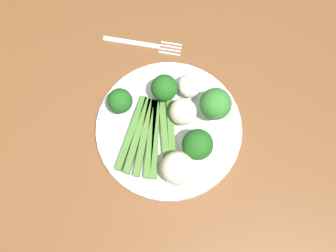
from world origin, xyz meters
TOP-DOWN VIEW (x-y plane):
  - ground_plane at (0.00, 0.00)m, footprint 6.00×6.00m
  - dining_table at (0.00, 0.00)m, footprint 1.15×0.86m
  - plate at (0.08, 0.03)m, footprint 0.27×0.27m
  - asparagus_bundle at (0.09, -0.01)m, footprint 0.16×0.12m
  - broccoli_right at (0.13, 0.07)m, footprint 0.05×0.05m
  - broccoli_near_center at (0.06, 0.11)m, footprint 0.06×0.06m
  - broccoli_front at (0.03, -0.06)m, footprint 0.05×0.05m
  - broccoli_back at (0.01, 0.03)m, footprint 0.05×0.05m
  - cauliflower_back_right at (0.06, 0.06)m, footprint 0.05×0.05m
  - cauliflower_left at (0.01, 0.07)m, footprint 0.05×0.05m
  - cauliflower_near_fork at (0.16, 0.03)m, footprint 0.06×0.06m
  - fork at (-0.11, -0.00)m, footprint 0.07×0.16m

SIDE VIEW (x-z plane):
  - ground_plane at x=0.00m, z-range -0.02..0.00m
  - dining_table at x=0.00m, z-range 0.25..0.97m
  - fork at x=-0.11m, z-range 0.72..0.73m
  - plate at x=0.08m, z-range 0.72..0.74m
  - asparagus_bundle at x=0.09m, z-range 0.74..0.75m
  - cauliflower_left at x=0.01m, z-range 0.74..0.78m
  - cauliflower_back_right at x=0.06m, z-range 0.74..0.79m
  - cauliflower_near_fork at x=0.16m, z-range 0.74..0.80m
  - broccoli_front at x=0.03m, z-range 0.74..0.80m
  - broccoli_back at x=0.01m, z-range 0.74..0.80m
  - broccoli_right at x=0.13m, z-range 0.74..0.81m
  - broccoli_near_center at x=0.06m, z-range 0.74..0.81m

